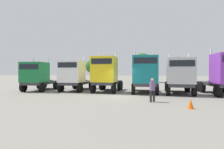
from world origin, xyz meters
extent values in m
plane|color=gray|center=(0.00, 0.00, 0.00)|extent=(200.00, 200.00, 0.00)
cube|color=#333338|center=(-10.05, 3.84, 0.90)|extent=(2.62, 5.84, 0.30)
cube|color=#197238|center=(-9.92, 2.14, 2.16)|extent=(2.56, 2.46, 2.21)
cube|color=black|center=(-9.84, 0.98, 2.74)|extent=(2.10, 0.20, 0.55)
cylinder|color=silver|center=(-9.07, 3.51, 2.46)|extent=(0.19, 0.19, 2.81)
cylinder|color=silver|center=(-10.97, 3.36, 2.46)|extent=(0.19, 0.19, 2.81)
cylinder|color=#333338|center=(-10.14, 5.09, 1.11)|extent=(1.18, 1.18, 0.12)
cylinder|color=black|center=(-8.79, 1.78, 0.50)|extent=(0.42, 1.02, 1.00)
cylinder|color=black|center=(-10.99, 1.62, 0.50)|extent=(0.42, 1.02, 1.00)
cylinder|color=black|center=(-9.04, 5.16, 0.50)|extent=(0.42, 1.02, 1.00)
cylinder|color=black|center=(-11.24, 5.00, 0.50)|extent=(0.42, 1.02, 1.00)
cylinder|color=black|center=(-9.12, 6.26, 0.50)|extent=(0.42, 1.02, 1.00)
cylinder|color=black|center=(-11.32, 6.10, 0.50)|extent=(0.42, 1.02, 1.00)
cube|color=#333338|center=(-5.78, 4.68, 0.91)|extent=(2.26, 6.20, 0.30)
cube|color=white|center=(-5.76, 2.71, 2.25)|extent=(2.42, 2.26, 2.38)
cube|color=black|center=(-5.75, 1.57, 2.91)|extent=(2.10, 0.06, 0.55)
cylinder|color=silver|center=(-4.83, 3.99, 2.55)|extent=(0.18, 0.18, 2.98)
cylinder|color=silver|center=(-6.73, 3.97, 2.55)|extent=(0.18, 0.18, 2.98)
cylinder|color=#333338|center=(-5.79, 6.04, 1.12)|extent=(1.11, 1.11, 0.12)
cylinder|color=black|center=(-4.66, 2.30, 0.50)|extent=(0.36, 1.01, 1.01)
cylinder|color=black|center=(-6.86, 2.28, 0.50)|extent=(0.36, 1.01, 1.01)
cylinder|color=black|center=(-4.70, 6.18, 0.50)|extent=(0.36, 1.01, 1.01)
cylinder|color=black|center=(-6.90, 6.16, 0.50)|extent=(0.36, 1.01, 1.01)
cylinder|color=black|center=(-4.71, 7.28, 0.50)|extent=(0.36, 1.01, 1.01)
cylinder|color=black|center=(-6.91, 7.26, 0.50)|extent=(0.36, 1.01, 1.01)
cube|color=#333338|center=(-2.03, 4.21, 1.00)|extent=(2.21, 5.62, 0.30)
cube|color=yellow|center=(-2.03, 2.65, 2.46)|extent=(2.41, 2.51, 2.62)
cube|color=black|center=(-2.04, 1.38, 3.24)|extent=(2.10, 0.04, 0.55)
cylinder|color=silver|center=(-1.08, 4.06, 2.76)|extent=(0.18, 0.18, 3.22)
cylinder|color=silver|center=(-2.98, 4.06, 2.76)|extent=(0.18, 0.18, 3.22)
cylinder|color=#333338|center=(-2.03, 5.44, 1.21)|extent=(1.10, 1.10, 0.12)
cylinder|color=black|center=(-0.93, 2.10, 0.55)|extent=(0.35, 1.10, 1.10)
cylinder|color=black|center=(-3.13, 2.10, 0.55)|extent=(0.35, 1.10, 1.10)
cylinder|color=black|center=(-0.93, 5.41, 0.55)|extent=(0.35, 1.10, 1.10)
cylinder|color=black|center=(-3.13, 5.41, 0.55)|extent=(0.35, 1.10, 1.10)
cylinder|color=black|center=(-0.92, 6.51, 0.55)|extent=(0.35, 1.10, 1.10)
cylinder|color=black|center=(-3.12, 6.51, 0.55)|extent=(0.35, 1.10, 1.10)
cube|color=#333338|center=(2.00, 3.99, 0.95)|extent=(2.62, 5.79, 0.30)
cube|color=#14727A|center=(2.13, 2.32, 2.43)|extent=(2.57, 2.47, 2.67)
cube|color=black|center=(2.21, 1.16, 3.24)|extent=(2.10, 0.20, 0.55)
cylinder|color=silver|center=(2.97, 3.69, 2.73)|extent=(0.19, 0.19, 3.27)
cylinder|color=silver|center=(1.08, 3.54, 2.73)|extent=(0.19, 0.19, 3.27)
cylinder|color=#333338|center=(1.90, 5.23, 1.16)|extent=(1.18, 1.18, 0.12)
cylinder|color=black|center=(3.26, 1.96, 0.52)|extent=(0.43, 1.07, 1.05)
cylinder|color=black|center=(1.06, 1.79, 0.52)|extent=(0.43, 1.07, 1.05)
cylinder|color=black|center=(3.00, 5.29, 0.52)|extent=(0.43, 1.07, 1.05)
cylinder|color=black|center=(0.81, 5.12, 0.52)|extent=(0.43, 1.07, 1.05)
cylinder|color=black|center=(2.92, 6.39, 0.52)|extent=(0.43, 1.07, 1.05)
cylinder|color=black|center=(0.72, 6.22, 0.52)|extent=(0.43, 1.07, 1.05)
cube|color=#333338|center=(5.50, 3.77, 0.96)|extent=(2.48, 5.92, 0.30)
cube|color=#B7BABF|center=(5.42, 2.10, 2.28)|extent=(2.52, 2.59, 2.35)
cube|color=black|center=(5.36, 0.84, 2.94)|extent=(2.10, 0.14, 0.55)
cylinder|color=silver|center=(6.44, 3.43, 2.58)|extent=(0.19, 0.19, 2.95)
cylinder|color=silver|center=(4.54, 3.53, 2.58)|extent=(0.19, 0.19, 2.95)
cylinder|color=#333338|center=(5.57, 5.05, 1.17)|extent=(1.15, 1.15, 0.12)
cylinder|color=black|center=(6.49, 1.51, 0.53)|extent=(0.40, 1.07, 1.06)
cylinder|color=black|center=(4.30, 1.62, 0.53)|extent=(0.40, 1.07, 1.06)
cylinder|color=black|center=(6.67, 5.03, 0.53)|extent=(0.40, 1.07, 1.06)
cylinder|color=black|center=(4.47, 5.14, 0.53)|extent=(0.40, 1.07, 1.06)
cylinder|color=black|center=(6.72, 6.13, 0.53)|extent=(0.40, 1.07, 1.06)
cylinder|color=black|center=(4.52, 6.23, 0.53)|extent=(0.40, 1.07, 1.06)
cube|color=#333338|center=(9.29, 3.71, 1.00)|extent=(2.65, 6.13, 0.30)
cylinder|color=silver|center=(8.37, 3.18, 2.78)|extent=(0.19, 0.19, 3.27)
cylinder|color=#333338|center=(9.19, 5.02, 1.21)|extent=(1.18, 1.18, 0.12)
cylinder|color=black|center=(8.36, 1.34, 0.55)|extent=(0.43, 1.12, 1.10)
cylinder|color=black|center=(10.28, 5.18, 0.55)|extent=(0.43, 1.12, 1.10)
cylinder|color=black|center=(8.09, 5.01, 0.55)|extent=(0.43, 1.12, 1.10)
cylinder|color=black|center=(10.20, 6.27, 0.55)|extent=(0.43, 1.12, 1.10)
cylinder|color=black|center=(8.00, 6.11, 0.55)|extent=(0.43, 1.12, 1.10)
cylinder|color=black|center=(2.70, -2.44, 0.42)|extent=(0.22, 0.22, 0.83)
cylinder|color=black|center=(2.92, -2.27, 0.42)|extent=(0.22, 0.22, 0.83)
cylinder|color=slate|center=(2.81, -2.35, 1.16)|extent=(0.56, 0.56, 0.66)
sphere|color=tan|center=(2.81, -2.35, 1.60)|extent=(0.22, 0.22, 0.22)
cone|color=#F2590C|center=(4.99, -4.38, 0.29)|extent=(0.36, 0.36, 0.58)
cylinder|color=#4C3823|center=(-10.31, 23.76, 1.13)|extent=(0.36, 0.36, 2.25)
sphere|color=#286023|center=(-10.31, 23.76, 3.51)|extent=(3.15, 3.15, 3.15)
cylinder|color=#4C3823|center=(1.01, 23.52, 1.21)|extent=(0.36, 0.36, 2.43)
sphere|color=#286023|center=(1.01, 23.52, 4.13)|extent=(4.26, 4.26, 4.26)
cylinder|color=#4C3823|center=(8.02, 21.55, 1.25)|extent=(0.36, 0.36, 2.50)
sphere|color=#286023|center=(8.02, 21.55, 3.70)|extent=(3.00, 3.00, 3.00)
camera|label=1|loc=(2.64, -15.69, 2.16)|focal=28.89mm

